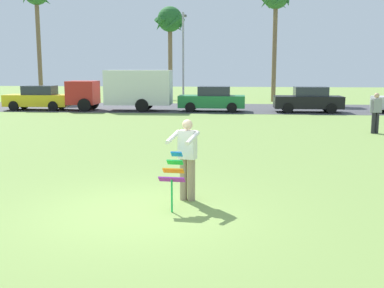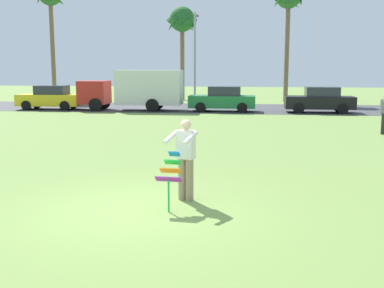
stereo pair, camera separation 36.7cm
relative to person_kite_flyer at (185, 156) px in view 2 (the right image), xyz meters
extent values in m
plane|color=olive|center=(-0.87, -0.92, -0.95)|extent=(120.00, 120.00, 0.00)
cube|color=#424247|center=(-0.87, 22.83, -0.95)|extent=(120.00, 8.00, 0.01)
cylinder|color=gray|center=(0.09, -0.01, -0.50)|extent=(0.16, 0.16, 0.90)
cylinder|color=gray|center=(-0.08, 0.05, -0.50)|extent=(0.16, 0.16, 0.90)
cube|color=silver|center=(0.01, 0.02, 0.25)|extent=(0.41, 0.32, 0.60)
sphere|color=beige|center=(0.01, 0.02, 0.67)|extent=(0.22, 0.22, 0.22)
cylinder|color=silver|center=(0.14, -0.28, 0.43)|extent=(0.26, 0.58, 0.24)
cylinder|color=silver|center=(-0.28, -0.15, 0.43)|extent=(0.26, 0.58, 0.24)
cube|color=blue|center=(-0.17, -0.37, 0.12)|extent=(0.23, 0.16, 0.12)
cube|color=green|center=(-0.18, -0.54, -0.02)|extent=(0.33, 0.16, 0.12)
cube|color=orange|center=(-0.20, -0.70, -0.15)|extent=(0.42, 0.17, 0.12)
cube|color=purple|center=(-0.21, -0.86, -0.29)|extent=(0.52, 0.18, 0.12)
cylinder|color=green|center=(-0.21, -0.86, -0.62)|extent=(0.04, 0.04, 0.66)
cube|color=yellow|center=(-12.13, 20.43, -0.31)|extent=(4.26, 1.85, 0.76)
cube|color=#282D38|center=(-11.98, 20.43, 0.35)|extent=(2.07, 1.47, 0.60)
cylinder|color=black|center=(-13.40, 19.58, -0.63)|extent=(0.65, 0.24, 0.64)
cylinder|color=black|center=(-13.46, 21.19, -0.63)|extent=(0.65, 0.24, 0.64)
cylinder|color=black|center=(-10.80, 19.67, -0.63)|extent=(0.65, 0.24, 0.64)
cylinder|color=black|center=(-10.86, 21.28, -0.63)|extent=(0.65, 0.24, 0.64)
cube|color=#B2231E|center=(-9.02, 20.35, 0.22)|extent=(1.85, 1.95, 1.50)
cube|color=silver|center=(-5.32, 20.45, 0.57)|extent=(4.25, 2.11, 2.20)
cylinder|color=black|center=(-8.64, 19.44, -0.53)|extent=(0.85, 0.30, 0.84)
cylinder|color=black|center=(-8.69, 21.28, -0.53)|extent=(0.85, 0.30, 0.84)
cylinder|color=black|center=(-4.94, 19.54, -0.53)|extent=(0.85, 0.30, 0.84)
cylinder|color=black|center=(-4.99, 21.38, -0.53)|extent=(0.85, 0.30, 0.84)
cube|color=#1E7238|center=(-0.59, 20.43, -0.31)|extent=(4.21, 1.72, 0.76)
cube|color=#282D38|center=(-0.44, 20.43, 0.35)|extent=(2.02, 1.40, 0.60)
cylinder|color=black|center=(-1.89, 19.63, -0.63)|extent=(0.64, 0.22, 0.64)
cylinder|color=black|center=(-1.89, 21.24, -0.63)|extent=(0.64, 0.22, 0.64)
cylinder|color=black|center=(0.71, 19.62, -0.63)|extent=(0.64, 0.22, 0.64)
cylinder|color=black|center=(0.72, 21.23, -0.63)|extent=(0.64, 0.22, 0.64)
cube|color=black|center=(5.46, 20.43, -0.31)|extent=(4.21, 1.73, 0.76)
cube|color=#282D38|center=(5.61, 20.43, 0.35)|extent=(2.03, 1.41, 0.60)
cylinder|color=black|center=(4.16, 19.61, -0.63)|extent=(0.64, 0.22, 0.64)
cylinder|color=black|center=(4.15, 21.23, -0.63)|extent=(0.64, 0.22, 0.64)
cylinder|color=black|center=(6.77, 19.63, -0.63)|extent=(0.64, 0.22, 0.64)
cylinder|color=black|center=(6.75, 21.25, -0.63)|extent=(0.64, 0.22, 0.64)
cylinder|color=brown|center=(-15.95, 29.92, 3.47)|extent=(0.36, 0.36, 8.84)
cone|color=#2D6B2D|center=(-15.66, 30.83, 7.64)|extent=(1.62, 0.90, 1.28)
cone|color=#2D6B2D|center=(-16.72, 30.48, 7.64)|extent=(1.27, 1.52, 1.28)
cylinder|color=brown|center=(-4.68, 30.50, 2.34)|extent=(0.36, 0.36, 6.58)
sphere|color=#236028|center=(-4.68, 30.50, 5.83)|extent=(2.10, 2.10, 2.10)
cone|color=#236028|center=(-3.73, 30.50, 5.38)|extent=(0.44, 1.56, 1.28)
cone|color=#236028|center=(-4.39, 31.40, 5.38)|extent=(1.62, 0.90, 1.28)
cone|color=#236028|center=(-5.45, 31.06, 5.38)|extent=(1.27, 1.52, 1.28)
cone|color=#236028|center=(-5.45, 29.94, 5.38)|extent=(1.27, 1.52, 1.28)
cone|color=#236028|center=(-4.39, 29.60, 5.38)|extent=(1.62, 0.90, 1.28)
cylinder|color=brown|center=(4.00, 29.74, 3.18)|extent=(0.36, 0.36, 8.26)
cone|color=#2D6B2D|center=(4.95, 29.74, 7.06)|extent=(0.44, 1.56, 1.28)
cone|color=#2D6B2D|center=(4.29, 30.64, 7.06)|extent=(1.62, 0.90, 1.28)
cone|color=#2D6B2D|center=(3.23, 30.30, 7.06)|extent=(1.27, 1.52, 1.28)
cone|color=#2D6B2D|center=(3.23, 29.18, 7.06)|extent=(1.27, 1.52, 1.28)
cylinder|color=#9E9EA3|center=(-3.22, 27.44, 2.55)|extent=(0.16, 0.16, 7.00)
cylinder|color=#9E9EA3|center=(-3.22, 28.14, 5.95)|extent=(0.10, 1.40, 0.10)
cube|color=#4C4C51|center=(-3.22, 28.79, 5.91)|extent=(0.24, 0.44, 0.16)
cylinder|color=#26262B|center=(6.84, 10.93, -0.50)|extent=(0.16, 0.16, 0.90)
cylinder|color=gray|center=(6.69, 10.88, 0.21)|extent=(0.09, 0.09, 0.58)
camera|label=1|loc=(1.03, -9.62, 1.85)|focal=43.93mm
camera|label=2|loc=(1.39, -9.58, 1.85)|focal=43.93mm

